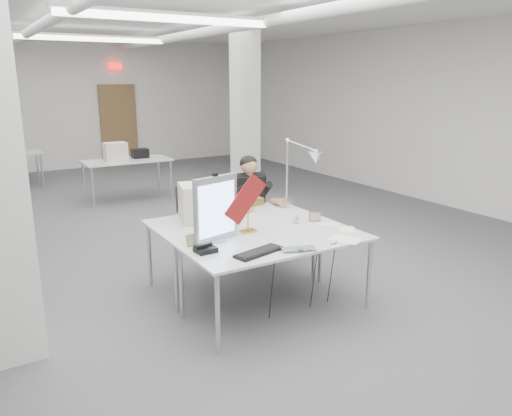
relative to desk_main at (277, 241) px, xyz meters
The scene contains 21 objects.
room_shell 2.80m from the desk_main, 89.21° to the left, with size 10.04×14.04×3.24m.
desk_main is the anchor object (origin of this frame).
desk_second 0.90m from the desk_main, 90.00° to the left, with size 1.80×0.90×0.03m, color silver.
bg_desk_a 5.50m from the desk_main, 87.92° to the left, with size 1.60×0.80×0.03m, color silver.
office_chair 1.58m from the desk_main, 70.71° to the left, with size 0.56×0.56×1.14m, color black, non-canonical shape.
seated_person 1.53m from the desk_main, 70.09° to the left, with size 0.48×0.60×0.90m, color black, non-canonical shape.
monitor 0.67m from the desk_main, 149.38° to the left, with size 0.50×0.05×0.62m, color #AEAFB3.
pennant 0.51m from the desk_main, 127.35° to the left, with size 0.48×0.01×0.20m, color maroon.
keyboard 0.41m from the desk_main, 146.68° to the right, with size 0.48×0.16×0.02m, color black.
laptop 0.39m from the desk_main, 91.28° to the right, with size 0.31×0.20×0.02m, color #A4A3A8.
mouse 0.53m from the desk_main, 42.34° to the right, with size 0.08×0.05×0.03m, color silver.
bankers_lamp 0.43m from the desk_main, 106.31° to the left, with size 0.33×0.13×0.37m, color gold, non-canonical shape.
desk_phone 0.73m from the desk_main, behind, with size 0.18×0.16×0.04m, color black.
picture_frame_left 0.81m from the desk_main, 159.99° to the left, with size 0.14×0.01×0.11m, color tan.
picture_frame_right 0.78m from the desk_main, 25.57° to the left, with size 0.13×0.01×0.10m, color #A36E46.
desk_clock 0.63m from the desk_main, 38.16° to the left, with size 0.09×0.09×0.03m, color silver.
paper_stack_a 0.65m from the desk_main, 29.54° to the right, with size 0.21×0.30×0.01m, color white.
paper_stack_b 0.80m from the desk_main, ahead, with size 0.16×0.23×0.01m, color #F2E691.
paper_stack_c 0.77m from the desk_main, 12.94° to the left, with size 0.22×0.15×0.01m, color silver.
beige_monitor 1.09m from the desk_main, 108.30° to the left, with size 0.42×0.40×0.40m, color beige.
architect_lamp 1.17m from the desk_main, 43.62° to the left, with size 0.23×0.67×0.87m, color #BCBCC1, non-canonical shape.
Camera 1 is at (-2.50, -6.28, 2.26)m, focal length 35.00 mm.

